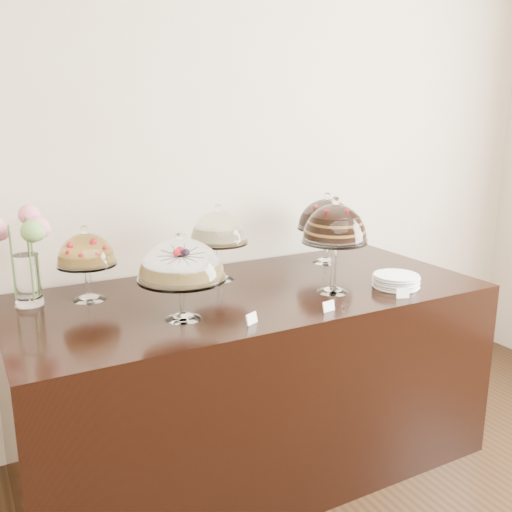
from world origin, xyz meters
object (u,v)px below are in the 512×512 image
cake_stand_dark_choco (327,217)px  cake_stand_fruit_tart (86,253)px  display_counter (251,379)px  cake_stand_choco_layer (335,227)px  cake_stand_cheesecake (219,231)px  flower_vase (22,248)px  plate_stack (396,281)px  cake_stand_sugar_sponge (181,263)px

cake_stand_dark_choco → cake_stand_fruit_tart: size_ratio=1.16×
display_counter → cake_stand_choco_layer: (0.33, -0.19, 0.76)m
cake_stand_dark_choco → cake_stand_fruit_tart: bearing=-178.7°
display_counter → cake_stand_cheesecake: bearing=101.2°
cake_stand_choco_layer → flower_vase: (-1.27, 0.49, -0.06)m
cake_stand_dark_choco → plate_stack: size_ratio=1.80×
cake_stand_fruit_tart → plate_stack: 1.44m
cake_stand_choco_layer → plate_stack: size_ratio=2.06×
display_counter → cake_stand_choco_layer: 0.85m
flower_vase → plate_stack: bearing=-19.9°
cake_stand_cheesecake → cake_stand_fruit_tart: cake_stand_cheesecake is taller
plate_stack → cake_stand_choco_layer: bearing=164.5°
cake_stand_sugar_sponge → plate_stack: 1.07m
plate_stack → flower_vase: bearing=160.1°
cake_stand_sugar_sponge → cake_stand_choco_layer: 0.75m
display_counter → cake_stand_dark_choco: 0.97m
cake_stand_sugar_sponge → cake_stand_choco_layer: size_ratio=0.82×
display_counter → cake_stand_choco_layer: cake_stand_choco_layer is taller
display_counter → cake_stand_choco_layer: size_ratio=4.91×
cake_stand_choco_layer → cake_stand_dark_choco: 0.54m
display_counter → cake_stand_sugar_sponge: bearing=-155.0°
flower_vase → plate_stack: flower_vase is taller
cake_stand_cheesecake → cake_stand_fruit_tart: 0.65m
plate_stack → cake_stand_fruit_tart: bearing=158.8°
display_counter → cake_stand_cheesecake: 0.74m
cake_stand_sugar_sponge → cake_stand_choco_layer: bearing=-0.1°
cake_stand_choco_layer → cake_stand_dark_choco: cake_stand_choco_layer is taller
plate_stack → cake_stand_dark_choco: bearing=92.4°
cake_stand_cheesecake → flower_vase: size_ratio=0.90×
cake_stand_cheesecake → cake_stand_choco_layer: bearing=-49.3°
flower_vase → plate_stack: (1.58, -0.57, -0.22)m
cake_stand_sugar_sponge → cake_stand_dark_choco: 1.13m
cake_stand_choco_layer → cake_stand_cheesecake: bearing=130.7°
cake_stand_choco_layer → cake_stand_fruit_tart: 1.11m
cake_stand_dark_choco → flower_vase: bearing=179.0°
cake_stand_choco_layer → cake_stand_cheesecake: size_ratio=1.18×
cake_stand_sugar_sponge → cake_stand_cheesecake: size_ratio=0.96×
cake_stand_choco_layer → cake_stand_cheesecake: cake_stand_choco_layer is taller
cake_stand_dark_choco → cake_stand_fruit_tart: cake_stand_dark_choco is taller
display_counter → plate_stack: 0.85m
cake_stand_cheesecake → cake_stand_fruit_tart: bearing=-179.2°
cake_stand_sugar_sponge → cake_stand_dark_choco: size_ratio=0.94×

